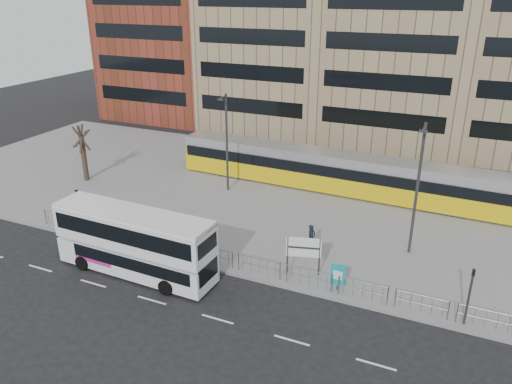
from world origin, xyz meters
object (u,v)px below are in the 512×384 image
at_px(bare_tree, 79,123).
at_px(double_decker_bus, 134,241).
at_px(station_sign, 304,249).
at_px(lamp_post_west, 226,139).
at_px(pedestrian, 311,238).
at_px(ad_panel, 338,275).
at_px(traffic_light_east, 470,290).
at_px(traffic_light_west, 78,206).
at_px(lamp_post_east, 418,185).
at_px(tram, 335,172).

bearing_deg(bare_tree, double_decker_bus, -38.67).
xyz_separation_m(double_decker_bus, station_sign, (8.99, 3.64, -0.36)).
distance_m(lamp_post_west, bare_tree, 12.50).
bearing_deg(pedestrian, bare_tree, 101.44).
bearing_deg(double_decker_bus, ad_panel, 15.62).
xyz_separation_m(pedestrian, traffic_light_east, (9.25, -3.95, 1.10)).
distance_m(pedestrian, bare_tree, 22.31).
relative_size(pedestrian, traffic_light_west, 0.57).
bearing_deg(bare_tree, traffic_light_west, -50.12).
xyz_separation_m(station_sign, traffic_light_east, (8.81, -1.14, 0.37)).
bearing_deg(ad_panel, double_decker_bus, -164.43).
height_order(lamp_post_west, lamp_post_east, lamp_post_east).
height_order(station_sign, traffic_light_west, traffic_light_west).
bearing_deg(pedestrian, lamp_post_west, 75.79).
height_order(traffic_light_west, bare_tree, bare_tree).
distance_m(traffic_light_west, lamp_post_west, 12.36).
height_order(tram, lamp_post_west, lamp_post_west).
bearing_deg(ad_panel, lamp_post_west, 140.68).
bearing_deg(ad_panel, bare_tree, 164.18).
height_order(tram, pedestrian, tram).
height_order(tram, traffic_light_east, tram).
bearing_deg(ad_panel, lamp_post_east, 64.89).
distance_m(traffic_light_west, lamp_post_east, 21.70).
bearing_deg(ad_panel, traffic_light_west, -177.44).
xyz_separation_m(lamp_post_east, bare_tree, (-27.24, 1.67, 0.51)).
distance_m(traffic_light_east, bare_tree, 31.95).
distance_m(station_sign, lamp_post_west, 14.07).
relative_size(double_decker_bus, lamp_post_east, 1.19).
distance_m(pedestrian, traffic_light_east, 10.11).
distance_m(tram, pedestrian, 10.47).
relative_size(tram, ad_panel, 17.11).
distance_m(pedestrian, lamp_post_east, 7.13).
distance_m(double_decker_bus, bare_tree, 16.93).
bearing_deg(station_sign, pedestrian, 83.13).
bearing_deg(traffic_light_east, lamp_post_west, 150.76).
xyz_separation_m(station_sign, bare_tree, (-21.99, 6.76, 3.43)).
bearing_deg(ad_panel, traffic_light_east, -1.14).
height_order(station_sign, pedestrian, station_sign).
bearing_deg(pedestrian, traffic_light_west, 126.64).
relative_size(pedestrian, traffic_light_east, 0.57).
bearing_deg(bare_tree, lamp_post_east, -3.51).
relative_size(double_decker_bus, pedestrian, 5.61).
bearing_deg(tram, lamp_post_east, -46.91).
bearing_deg(lamp_post_east, lamp_post_west, 163.16).
bearing_deg(lamp_post_east, pedestrian, -158.09).
height_order(traffic_light_east, bare_tree, bare_tree).
xyz_separation_m(ad_panel, traffic_light_west, (-17.65, -0.31, 1.05)).
bearing_deg(double_decker_bus, traffic_light_west, 160.26).
relative_size(traffic_light_east, lamp_post_east, 0.37).
relative_size(station_sign, traffic_light_west, 0.75).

